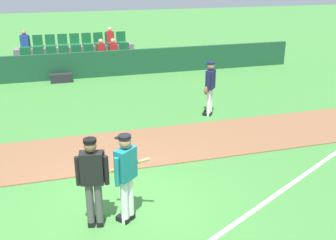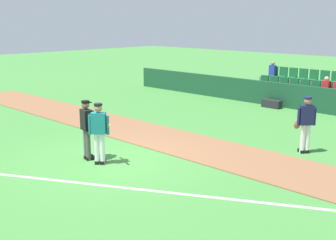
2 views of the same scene
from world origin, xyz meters
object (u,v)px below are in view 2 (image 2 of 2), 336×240
Objects in this scene: runner_navy_jersey at (306,123)px; equipment_bag at (272,104)px; umpire_home_plate at (87,126)px; batter_teal_jersey at (99,131)px.

equipment_bag is (-4.46, 5.51, -0.78)m from runner_navy_jersey.
runner_navy_jersey is (4.23, 5.00, -0.04)m from umpire_home_plate.
runner_navy_jersey is (3.63, 5.02, -0.01)m from batter_teal_jersey.
batter_teal_jersey is at bearing -1.52° from umpire_home_plate.
umpire_home_plate is at bearing -130.24° from runner_navy_jersey.
umpire_home_plate is 1.00× the size of runner_navy_jersey.
umpire_home_plate is at bearing -88.77° from equipment_bag.
umpire_home_plate reaches higher than equipment_bag.
equipment_bag is (-0.83, 10.53, -0.79)m from batter_teal_jersey.
equipment_bag is at bearing 94.48° from batter_teal_jersey.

